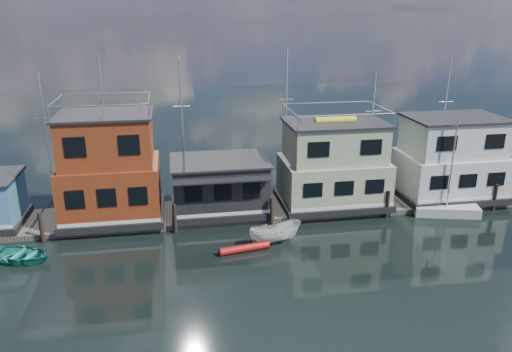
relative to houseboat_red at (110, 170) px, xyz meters
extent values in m
plane|color=black|center=(8.50, -12.00, -4.10)|extent=(160.00, 160.00, 0.00)
cube|color=#595147|center=(8.50, 0.00, -3.90)|extent=(48.00, 5.00, 0.40)
cube|color=black|center=(0.00, 0.00, -3.45)|extent=(7.40, 5.90, 0.50)
cube|color=maroon|center=(0.00, 0.00, -1.33)|extent=(7.00, 5.50, 3.74)
cube|color=maroon|center=(0.00, 0.00, 2.27)|extent=(6.30, 4.95, 3.46)
cube|color=black|center=(0.00, 0.00, 4.08)|extent=(6.65, 5.23, 0.16)
cylinder|color=silver|center=(0.00, 0.00, 6.16)|extent=(0.08, 0.08, 4.00)
cube|color=black|center=(8.00, 0.00, -3.45)|extent=(7.40, 5.40, 0.50)
cube|color=black|center=(8.00, 0.00, -1.50)|extent=(7.00, 5.00, 3.40)
cube|color=black|center=(8.00, 0.00, 0.28)|extent=(7.30, 5.30, 0.16)
cube|color=black|center=(8.00, -2.80, -0.31)|extent=(7.00, 1.20, 0.12)
cube|color=black|center=(17.00, 0.00, -3.45)|extent=(8.40, 5.90, 0.50)
cube|color=#A5B988|center=(17.00, 0.00, -1.64)|extent=(8.00, 5.50, 3.12)
cube|color=#A5B988|center=(17.00, 0.00, 1.36)|extent=(7.20, 4.95, 2.88)
cube|color=black|center=(17.00, 0.00, 2.88)|extent=(7.60, 5.23, 0.16)
cylinder|color=yellow|center=(17.00, 0.00, 3.05)|extent=(3.20, 0.56, 0.56)
cube|color=black|center=(27.00, 0.00, -3.45)|extent=(8.40, 5.90, 0.50)
cube|color=silver|center=(27.00, 0.00, -1.64)|extent=(8.00, 5.50, 3.12)
cube|color=silver|center=(27.00, 0.00, 1.36)|extent=(7.20, 4.95, 2.88)
cube|color=black|center=(27.00, 0.00, 2.88)|extent=(7.60, 5.23, 0.16)
cylinder|color=#2D2116|center=(-4.50, -2.80, -3.00)|extent=(0.28, 0.28, 2.20)
cylinder|color=#2D2116|center=(4.50, -2.80, -3.00)|extent=(0.28, 0.28, 2.20)
cylinder|color=#2D2116|center=(11.50, -2.80, -3.00)|extent=(0.28, 0.28, 2.20)
cylinder|color=#2D2116|center=(20.50, -2.80, -3.00)|extent=(0.28, 0.28, 2.20)
cylinder|color=#2D2116|center=(29.50, -2.80, -3.00)|extent=(0.28, 0.28, 2.20)
cylinder|color=silver|center=(-5.50, 6.00, 1.15)|extent=(0.16, 0.16, 10.50)
cylinder|color=silver|center=(-5.50, 6.00, 2.72)|extent=(1.40, 0.06, 0.06)
cylinder|color=silver|center=(5.50, 6.00, 1.65)|extent=(0.16, 0.16, 11.50)
cylinder|color=silver|center=(5.50, 6.00, 3.37)|extent=(1.40, 0.06, 0.06)
cylinder|color=silver|center=(14.50, 6.00, 1.90)|extent=(0.16, 0.16, 12.00)
cylinder|color=silver|center=(14.50, 6.00, 3.70)|extent=(1.40, 0.06, 0.06)
cylinder|color=silver|center=(22.50, 6.00, 0.90)|extent=(0.16, 0.16, 10.00)
cylinder|color=silver|center=(22.50, 6.00, 2.40)|extent=(1.40, 0.06, 0.06)
cylinder|color=silver|center=(29.50, 6.00, 1.40)|extent=(0.16, 0.16, 11.00)
cylinder|color=silver|center=(29.50, 6.00, 3.05)|extent=(1.40, 0.06, 0.06)
imported|color=#238372|center=(-5.29, -5.39, -3.68)|extent=(4.89, 4.26, 0.85)
cylinder|color=red|center=(8.94, -6.55, -3.85)|extent=(3.44, 1.12, 0.50)
imported|color=silver|center=(11.20, -5.62, -3.38)|extent=(3.93, 1.98, 1.45)
cube|color=silver|center=(25.30, -3.02, -3.72)|extent=(5.13, 2.80, 0.76)
cylinder|color=silver|center=(25.30, -3.02, 0.13)|extent=(0.12, 0.12, 6.94)
cube|color=silver|center=(25.30, -3.02, -2.04)|extent=(0.43, 1.48, 0.05)
camera|label=1|loc=(4.73, -35.87, 11.15)|focal=35.00mm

